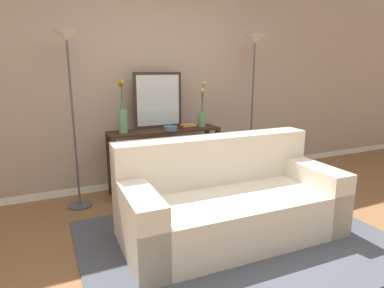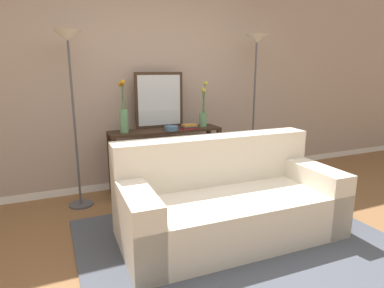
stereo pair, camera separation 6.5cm
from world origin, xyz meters
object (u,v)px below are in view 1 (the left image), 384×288
object	(u,v)px
vase_short_flowers	(202,113)
fruit_bowl	(170,128)
console_table	(165,148)
wall_mirror	(158,100)
book_stack	(188,127)
book_row_under_console	(133,191)
floor_lamp_right	(254,68)
floor_lamp_left	(69,71)
vase_tall_flowers	(123,115)
couch	(228,202)

from	to	relation	value
vase_short_flowers	fruit_bowl	distance (m)	0.51
console_table	wall_mirror	distance (m)	0.60
book_stack	book_row_under_console	world-z (taller)	book_stack
fruit_bowl	wall_mirror	bearing A→B (deg)	104.62
console_table	floor_lamp_right	world-z (taller)	floor_lamp_right
wall_mirror	fruit_bowl	xyz separation A→B (m)	(0.06, -0.24, -0.31)
floor_lamp_left	vase_short_flowers	size ratio (longest dim) A/B	3.29
vase_short_flowers	vase_tall_flowers	bearing A→B (deg)	-179.63
floor_lamp_right	fruit_bowl	world-z (taller)	floor_lamp_right
vase_short_flowers	fruit_bowl	xyz separation A→B (m)	(-0.48, -0.10, -0.14)
console_table	book_row_under_console	bearing A→B (deg)	180.00
console_table	fruit_bowl	xyz separation A→B (m)	(0.04, -0.10, 0.27)
console_table	book_stack	distance (m)	0.39
floor_lamp_right	vase_short_flowers	world-z (taller)	floor_lamp_right
couch	console_table	bearing A→B (deg)	96.11
vase_tall_flowers	vase_short_flowers	distance (m)	1.02
floor_lamp_left	vase_tall_flowers	size ratio (longest dim) A/B	3.11
couch	vase_tall_flowers	distance (m)	1.60
console_table	fruit_bowl	world-z (taller)	fruit_bowl
couch	floor_lamp_right	bearing A→B (deg)	48.27
console_table	vase_short_flowers	world-z (taller)	vase_short_flowers
couch	book_stack	xyz separation A→B (m)	(0.14, 1.22, 0.50)
vase_tall_flowers	book_stack	xyz separation A→B (m)	(0.79, -0.08, -0.18)
couch	floor_lamp_left	world-z (taller)	floor_lamp_left
vase_tall_flowers	book_row_under_console	world-z (taller)	vase_tall_flowers
couch	vase_short_flowers	world-z (taller)	vase_short_flowers
book_row_under_console	couch	bearing A→B (deg)	-66.56
vase_short_flowers	wall_mirror	bearing A→B (deg)	165.42
floor_lamp_right	fruit_bowl	distance (m)	1.38
floor_lamp_right	book_row_under_console	distance (m)	2.21
console_table	floor_lamp_right	xyz separation A→B (m)	(1.23, -0.08, 0.98)
book_stack	console_table	bearing A→B (deg)	163.62
console_table	vase_tall_flowers	world-z (taller)	vase_tall_flowers
couch	console_table	world-z (taller)	couch
couch	vase_tall_flowers	xyz separation A→B (m)	(-0.65, 1.29, 0.69)
book_row_under_console	floor_lamp_right	bearing A→B (deg)	-2.67
book_stack	wall_mirror	bearing A→B (deg)	143.86
wall_mirror	vase_short_flowers	world-z (taller)	wall_mirror
fruit_bowl	book_row_under_console	size ratio (longest dim) A/B	0.54
floor_lamp_left	book_stack	size ratio (longest dim) A/B	9.21
console_table	wall_mirror	world-z (taller)	wall_mirror
book_stack	vase_tall_flowers	bearing A→B (deg)	174.50
wall_mirror	floor_lamp_left	bearing A→B (deg)	-168.01
floor_lamp_left	vase_short_flowers	world-z (taller)	floor_lamp_left
vase_short_flowers	book_row_under_console	xyz separation A→B (m)	(-0.94, -0.00, -0.90)
wall_mirror	fruit_bowl	bearing A→B (deg)	-75.38
fruit_bowl	book_row_under_console	world-z (taller)	fruit_bowl
floor_lamp_right	vase_tall_flowers	distance (m)	1.81
couch	fruit_bowl	size ratio (longest dim) A/B	12.07
vase_tall_flowers	book_stack	size ratio (longest dim) A/B	2.97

